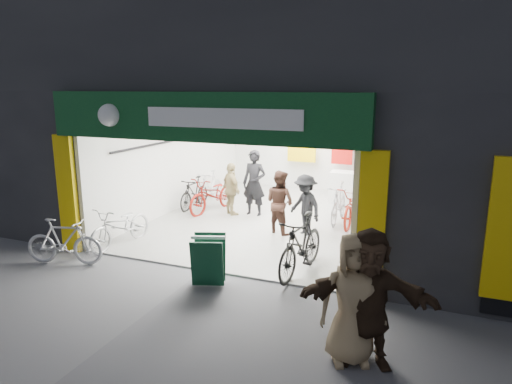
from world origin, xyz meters
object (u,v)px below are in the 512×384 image
Objects in this scene: sandwich_board at (208,259)px; pedestrian_near at (353,299)px; parked_bike at (64,242)px; bike_right_front at (301,245)px; bike_left_front at (121,226)px.

pedestrian_near is at bearing -46.04° from sandwich_board.
pedestrian_near reaches higher than sandwich_board.
parked_bike is 1.78× the size of sandwich_board.
pedestrian_near is (6.10, -1.22, 0.40)m from parked_bike.
pedestrian_near is (1.44, -2.55, 0.30)m from bike_right_front.
bike_right_front is at bearing 18.56° from sandwich_board.
bike_right_front is 2.15× the size of sandwich_board.
bike_left_front is 3.06m from sandwich_board.
parked_bike reaches higher than bike_left_front.
parked_bike is 3.23m from sandwich_board.
parked_bike reaches higher than sandwich_board.
sandwich_board is (3.23, 0.20, 0.01)m from parked_bike.
bike_right_front reaches higher than sandwich_board.
bike_left_front is 0.94× the size of bike_right_front.
sandwich_board is (-1.43, -1.12, -0.09)m from bike_right_front.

